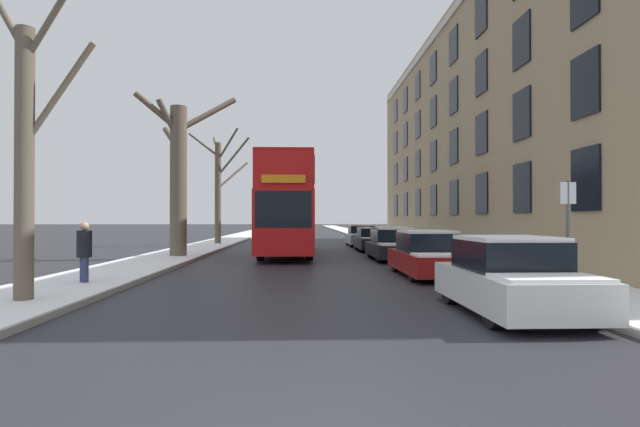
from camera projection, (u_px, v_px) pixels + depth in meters
sidewalk_left at (249, 234)px, 56.70m from camera, size 2.94×130.00×0.16m
sidewalk_right at (359, 234)px, 57.17m from camera, size 2.94×130.00×0.16m
terrace_facade_right at (521, 133)px, 28.35m from camera, size 9.10×36.71×13.33m
bare_tree_left_0 at (26, 144)px, 10.23m from camera, size 3.33×0.76×8.15m
bare_tree_left_1 at (179, 174)px, 22.50m from camera, size 4.29×2.33×7.61m
bare_tree_left_2 at (219, 187)px, 33.71m from camera, size 4.09×2.41×7.90m
double_decker_bus at (287, 203)px, 24.91m from camera, size 2.49×10.97×4.63m
parked_car_0 at (511, 279)px, 9.49m from camera, size 1.87×4.02×1.48m
parked_car_1 at (428, 255)px, 15.74m from camera, size 1.79×4.50×1.44m
parked_car_2 at (392, 245)px, 22.00m from camera, size 1.82×4.32×1.44m
parked_car_3 at (372, 240)px, 28.08m from camera, size 1.73×4.11×1.34m
parked_car_4 at (362, 236)px, 33.09m from camera, size 1.84×3.94×1.43m
pedestrian_left_sidewalk at (84, 252)px, 13.03m from camera, size 0.38×0.38×1.73m
street_sign_post at (568, 235)px, 10.06m from camera, size 0.32×0.07×2.59m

